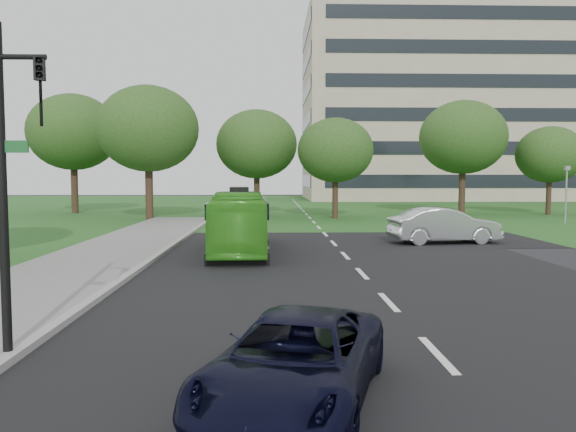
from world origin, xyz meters
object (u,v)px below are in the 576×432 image
object	(u,v)px
tree_park_f	(73,132)
bus	(239,222)
tree_park_c	(335,150)
suv	(296,361)
tree_park_d	(463,137)
tree_park_b	(257,144)
office_building	(451,108)
sedan	(444,225)
tree_park_e	(550,155)
traffic_light	(12,165)
camera_pole	(566,187)
tree_park_a	(148,129)

from	to	relation	value
tree_park_f	bus	bearing A→B (deg)	-58.29
tree_park_c	suv	distance (m)	33.85
tree_park_d	suv	bearing A→B (deg)	-111.86
tree_park_b	bus	world-z (taller)	tree_park_b
office_building	tree_park_d	bearing A→B (deg)	-106.22
sedan	tree_park_d	bearing A→B (deg)	-28.07
tree_park_e	traffic_light	distance (m)	43.89
tree_park_f	camera_pole	bearing A→B (deg)	-18.75
tree_park_b	camera_pole	xyz separation A→B (m)	(19.97, -8.48, -3.14)
tree_park_f	tree_park_c	bearing A→B (deg)	-17.58
bus	sedan	distance (m)	9.53
bus	camera_pole	size ratio (longest dim) A/B	2.34
tree_park_b	suv	bearing A→B (deg)	-87.70
sedan	camera_pole	distance (m)	14.91
tree_park_e	tree_park_c	bearing A→B (deg)	-168.05
camera_pole	sedan	bearing A→B (deg)	-140.07
tree_park_d	tree_park_e	size ratio (longest dim) A/B	1.29
tree_park_b	tree_park_d	size ratio (longest dim) A/B	0.90
tree_park_b	tree_park_c	world-z (taller)	tree_park_b
office_building	tree_park_b	distance (m)	42.91
sedan	tree_park_c	bearing A→B (deg)	4.95
office_building	tree_park_b	world-z (taller)	office_building
tree_park_d	bus	xyz separation A→B (m)	(-16.57, -21.68, -4.94)
tree_park_c	traffic_light	size ratio (longest dim) A/B	1.32
traffic_light	tree_park_b	bearing A→B (deg)	71.88
tree_park_f	camera_pole	size ratio (longest dim) A/B	2.65
tree_park_c	tree_park_d	xyz separation A→B (m)	(10.63, 3.93, 1.22)
tree_park_d	camera_pole	bearing A→B (deg)	-68.86
tree_park_d	traffic_light	distance (m)	40.35
tree_park_c	bus	bearing A→B (deg)	-108.49
tree_park_d	tree_park_f	world-z (taller)	tree_park_f
tree_park_f	suv	size ratio (longest dim) A/B	2.31
suv	camera_pole	size ratio (longest dim) A/B	1.15
bus	tree_park_d	bearing A→B (deg)	50.47
tree_park_b	tree_park_c	distance (m)	6.62
tree_park_a	tree_park_f	size ratio (longest dim) A/B	0.95
office_building	sedan	world-z (taller)	office_building
tree_park_c	bus	world-z (taller)	tree_park_c
office_building	tree_park_c	distance (m)	42.52
camera_pole	tree_park_c	bearing A→B (deg)	157.06
bus	suv	distance (m)	15.64
tree_park_a	suv	bearing A→B (deg)	-74.62
tree_park_c	suv	xyz separation A→B (m)	(-4.30, -33.29, -4.34)
tree_park_b	bus	xyz separation A→B (m)	(-0.17, -20.94, -4.33)
tree_park_c	tree_park_a	bearing A→B (deg)	-176.03
suv	traffic_light	size ratio (longest dim) A/B	0.78
tree_park_e	bus	size ratio (longest dim) A/B	0.81
traffic_light	office_building	bearing A→B (deg)	53.86
tree_park_a	bus	world-z (taller)	tree_park_a
bus	suv	xyz separation A→B (m)	(1.64, -15.54, -0.62)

